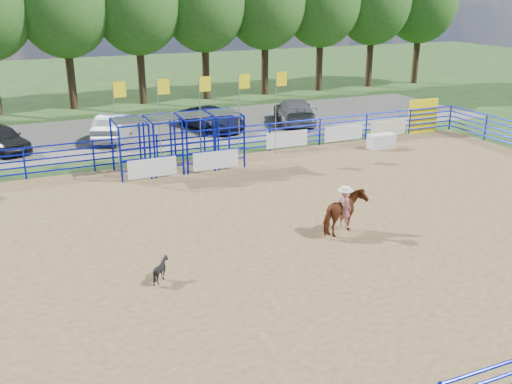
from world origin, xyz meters
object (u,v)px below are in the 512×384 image
car_a (2,138)px  car_c (212,119)px  horse_and_rider (344,210)px  car_b (114,126)px  calf (161,270)px  announcer_table (381,141)px  car_d (294,111)px

car_a → car_c: car_a is taller
horse_and_rider → car_b: size_ratio=0.52×
calf → announcer_table: bearing=-59.6°
car_d → horse_and_rider: bearing=87.2°
car_c → announcer_table: bearing=-63.9°
calf → car_c: car_c is taller
car_d → calf: bearing=71.2°
car_a → car_b: 5.86m
car_d → announcer_table: bearing=120.4°
announcer_table → car_c: (-6.83, 7.77, 0.28)m
calf → car_a: (-3.97, 17.19, 0.34)m
horse_and_rider → calf: bearing=-173.0°
announcer_table → car_c: 10.35m
car_c → car_d: (5.35, -0.52, 0.11)m
car_b → horse_and_rider: bearing=128.3°
car_b → car_a: bearing=24.7°
car_a → car_d: (17.07, -0.18, 0.08)m
horse_and_rider → car_d: horse_and_rider is taller
car_a → car_c: (11.73, 0.34, -0.03)m
announcer_table → car_a: size_ratio=0.35×
car_b → car_d: 11.23m
horse_and_rider → car_c: 16.75m
horse_and_rider → car_a: (-10.64, 16.37, -0.16)m
announcer_table → car_d: car_d is taller
calf → car_a: 17.65m
car_b → car_d: bearing=-160.0°
horse_and_rider → calf: horse_and_rider is taller
announcer_table → car_d: size_ratio=0.27×
car_a → calf: bearing=-100.6°
horse_and_rider → announcer_table: bearing=48.5°
car_a → car_d: bearing=-24.2°
horse_and_rider → car_d: size_ratio=0.44×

